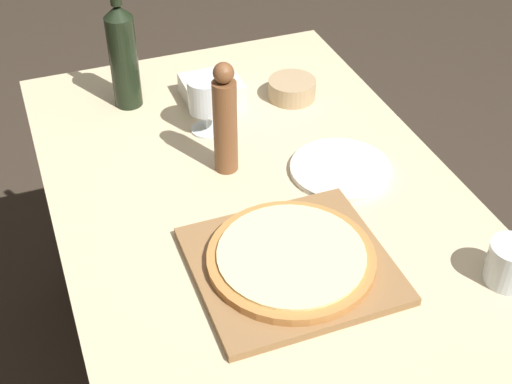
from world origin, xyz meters
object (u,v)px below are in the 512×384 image
at_px(pizza, 291,257).
at_px(wine_bottle, 123,54).
at_px(wine_glass, 205,97).
at_px(small_bowl, 292,89).
at_px(pepper_mill, 225,121).

height_order(pizza, wine_bottle, wine_bottle).
xyz_separation_m(wine_bottle, wine_glass, (0.15, -0.19, -0.05)).
height_order(wine_glass, small_bowl, wine_glass).
height_order(pizza, small_bowl, small_bowl).
xyz_separation_m(pepper_mill, wine_glass, (0.01, 0.16, -0.04)).
distance_m(wine_bottle, wine_glass, 0.25).
bearing_deg(small_bowl, pizza, -113.03).
relative_size(pepper_mill, wine_glass, 1.92).
relative_size(wine_bottle, small_bowl, 2.85).
distance_m(pepper_mill, wine_glass, 0.17).
height_order(wine_bottle, pepper_mill, wine_bottle).
relative_size(pizza, small_bowl, 2.63).
height_order(pepper_mill, wine_glass, pepper_mill).
bearing_deg(pepper_mill, small_bowl, 41.76).
relative_size(pizza, wine_glass, 2.32).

